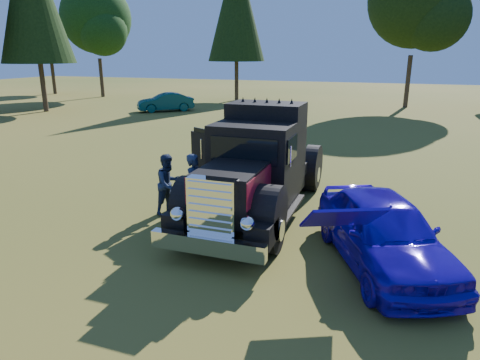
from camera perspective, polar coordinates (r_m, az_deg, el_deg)
name	(u,v)px	position (r m, az deg, el deg)	size (l,w,h in m)	color
ground	(231,256)	(9.64, -1.17, -10.08)	(120.00, 120.00, 0.00)	#3A4C16
treeline	(353,4)	(35.19, 14.85, 21.79)	(72.10, 23.52, 13.84)	#2D2116
diamond_t_truck	(256,170)	(11.54, 2.21, 1.28)	(3.28, 7.16, 3.00)	black
hotrod_coupe	(383,231)	(9.42, 18.53, -6.46)	(3.54, 4.87, 1.89)	#080EB2
spectator_near	(195,188)	(11.31, -5.98, -1.05)	(0.67, 0.44, 1.83)	#1A1A3D
spectator_far	(169,184)	(11.97, -9.47, -0.53)	(0.82, 0.64, 1.69)	#1F3349
distant_teal_car	(166,102)	(33.71, -9.90, 10.19)	(1.46, 4.20, 1.38)	#0B3D43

